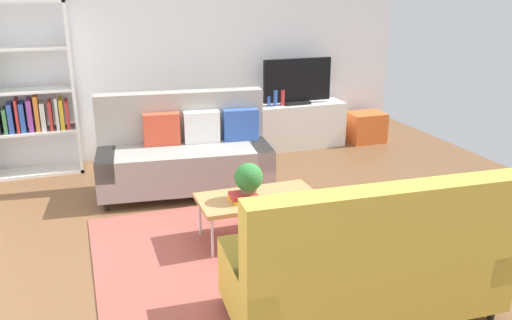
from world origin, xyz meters
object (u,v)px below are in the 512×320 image
at_px(tv_console, 296,125).
at_px(bottle_2, 282,98).
at_px(bookshelf, 27,98).
at_px(couch_green, 364,263).
at_px(table_book_0, 243,199).
at_px(tv, 297,82).
at_px(bottle_0, 269,101).
at_px(storage_trunk, 366,127).
at_px(vase_0, 256,101).
at_px(bottle_1, 275,98).
at_px(potted_plant, 249,179).
at_px(couch_beige, 185,152).
at_px(coffee_table, 258,199).

height_order(tv_console, bottle_2, bottle_2).
bearing_deg(bookshelf, tv_console, -0.33).
xyz_separation_m(couch_green, table_book_0, (-0.43, 1.39, -0.01)).
bearing_deg(table_book_0, couch_green, -72.66).
xyz_separation_m(tv, bottle_0, (-0.43, -0.02, -0.24)).
bearing_deg(storage_trunk, bottle_2, 177.41).
height_order(storage_trunk, vase_0, vase_0).
distance_m(bottle_0, bottle_1, 0.10).
distance_m(bookshelf, bottle_2, 3.29).
bearing_deg(bottle_1, potted_plant, -115.94).
bearing_deg(couch_beige, potted_plant, 107.20).
xyz_separation_m(couch_beige, bottle_2, (1.62, 1.09, 0.30)).
relative_size(couch_beige, bottle_2, 9.06).
xyz_separation_m(vase_0, bottle_2, (0.35, -0.09, 0.04)).
bearing_deg(vase_0, table_book_0, -111.61).
xyz_separation_m(couch_green, bottle_0, (0.76, 3.93, 0.27)).
height_order(vase_0, bottle_2, bottle_2).
bearing_deg(bookshelf, potted_plant, -53.43).
bearing_deg(tv_console, coffee_table, -119.93).
relative_size(bookshelf, table_book_0, 8.75).
height_order(tv, bottle_1, tv).
relative_size(storage_trunk, bottle_1, 2.35).
height_order(tv, bottle_2, tv).
bearing_deg(bookshelf, tv, -0.65).
distance_m(tv_console, storage_trunk, 1.11).
distance_m(couch_beige, storage_trunk, 3.13).
bearing_deg(potted_plant, tv_console, 58.70).
bearing_deg(bookshelf, couch_green, -59.85).
xyz_separation_m(couch_beige, potted_plant, (0.27, -1.46, 0.16)).
relative_size(bookshelf, storage_trunk, 4.04).
height_order(tv, potted_plant, tv).
distance_m(storage_trunk, vase_0, 1.76).
bearing_deg(bottle_1, couch_beige, -144.25).
bearing_deg(storage_trunk, bottle_0, 177.75).
height_order(couch_beige, bottle_1, couch_beige).
distance_m(storage_trunk, bottle_0, 1.61).
height_order(bookshelf, storage_trunk, bookshelf).
height_order(couch_beige, bottle_0, couch_beige).
height_order(table_book_0, bottle_2, bottle_2).
height_order(bookshelf, vase_0, bookshelf).
xyz_separation_m(tv, vase_0, (-0.58, 0.07, -0.25)).
bearing_deg(vase_0, tv_console, -4.93).
distance_m(couch_green, bottle_1, 4.03).
bearing_deg(bookshelf, storage_trunk, -1.49).
height_order(coffee_table, tv_console, tv_console).
relative_size(couch_beige, tv_console, 1.42).
bearing_deg(tv_console, bottle_2, -169.99).
bearing_deg(tv_console, couch_beige, -148.56).
relative_size(couch_beige, vase_0, 15.02).
bearing_deg(couch_green, tv_console, 76.47).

